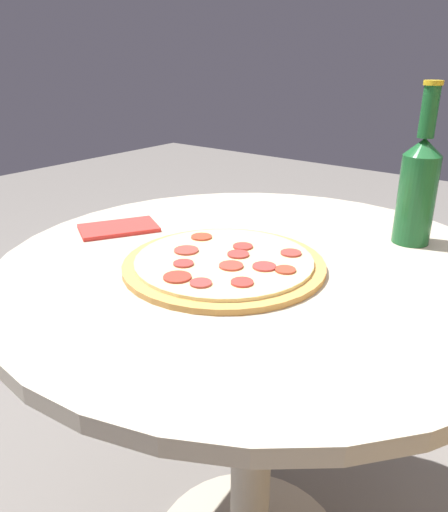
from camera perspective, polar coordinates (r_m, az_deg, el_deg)
table at (r=0.94m, az=3.46°, el=-9.83°), size 0.89×0.89×0.73m
pizza at (r=0.83m, az=0.01°, el=-0.79°), size 0.34×0.34×0.02m
beer_bottle at (r=0.98m, az=21.30°, el=7.51°), size 0.07×0.07×0.29m
napkin at (r=1.03m, az=-11.96°, el=3.15°), size 0.18×0.15×0.01m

